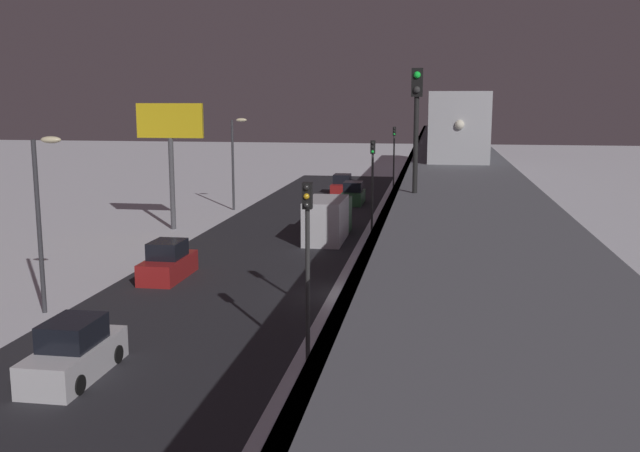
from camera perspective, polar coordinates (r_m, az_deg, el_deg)
The scene contains 16 objects.
ground_plane at distance 34.47m, azimuth 1.80°, elevation -5.42°, with size 240.00×240.00×0.00m, color white.
avenue_asphalt at distance 35.74m, azimuth -8.06°, elevation -4.95°, with size 11.00×107.12×0.01m, color #28282D.
elevated_railway at distance 33.20m, azimuth 10.74°, elevation 3.15°, with size 5.00×107.12×6.14m.
subway_train at distance 71.15m, azimuth 10.08°, elevation 8.83°, with size 2.94×74.07×3.40m.
rail_signal at distance 23.56m, azimuth 7.65°, elevation 9.19°, with size 0.36×0.41×4.00m.
sedan_white at distance 25.73m, azimuth -18.89°, elevation -9.55°, with size 1.91×4.51×1.97m.
sedan_red at distance 70.54m, azimuth 1.76°, elevation 3.17°, with size 1.80×4.20×1.97m.
sedan_green at distance 64.11m, azimuth 2.64°, elevation 2.48°, with size 1.80×4.24×1.97m.
sedan_red_3 at distance 38.14m, azimuth -11.94°, elevation -2.90°, with size 1.80×4.31×1.97m.
box_truck at distance 47.88m, azimuth 0.65°, elevation 0.59°, with size 2.40×7.40×2.80m.
traffic_light_near at distance 24.60m, azimuth -1.00°, elevation -1.64°, with size 0.32×0.44×6.40m.
traffic_light_mid at distance 49.68m, azimuth 4.18°, elevation 4.23°, with size 0.32×0.44×6.40m.
traffic_light_far at distance 75.06m, azimuth 5.88°, elevation 6.14°, with size 0.32×0.44×6.40m.
commercial_billboard at distance 51.90m, azimuth -11.77°, elevation 7.20°, with size 4.80×0.36×8.90m.
street_lamp_near at distance 32.71m, azimuth -21.11°, elevation 1.69°, with size 1.35×0.44×7.65m.
street_lamp_far at distance 60.40m, azimuth -6.72°, elevation 5.79°, with size 1.35×0.44×7.65m.
Camera 1 is at (-4.19, 32.97, 9.15)m, focal length 40.44 mm.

